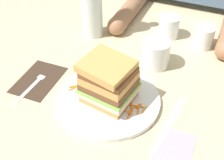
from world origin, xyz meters
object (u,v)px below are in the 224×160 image
sandwich (107,83)px  empty_tumbler_1 (203,37)px  fork (35,83)px  juice_glass (156,54)px  knife (168,125)px  napkin_pink (174,147)px  main_plate (107,101)px  empty_tumbler_0 (169,27)px  napkin_dark (39,79)px

sandwich → empty_tumbler_1: sandwich is taller
fork → juice_glass: (0.28, 0.21, 0.03)m
knife → empty_tumbler_1: size_ratio=2.84×
napkin_pink → knife: bearing=117.4°
sandwich → juice_glass: (0.07, 0.20, -0.03)m
napkin_pink → juice_glass: bearing=115.2°
main_plate → sandwich: (-0.00, 0.00, 0.06)m
sandwich → juice_glass: size_ratio=1.72×
fork → napkin_pink: fork is taller
empty_tumbler_1 → empty_tumbler_0: bearing=171.8°
empty_tumbler_1 → juice_glass: bearing=-125.8°
knife → juice_glass: 0.24m
napkin_dark → napkin_pink: 0.41m
napkin_dark → napkin_pink: same height
sandwich → empty_tumbler_0: bearing=80.7°
empty_tumbler_0 → fork: bearing=-125.5°
empty_tumbler_1 → napkin_pink: empty_tumbler_1 is taller
sandwich → napkin_pink: bearing=-19.8°
napkin_dark → juice_glass: juice_glass is taller
main_plate → empty_tumbler_1: 0.40m
main_plate → napkin_dark: 0.21m
main_plate → empty_tumbler_0: bearing=80.8°
napkin_dark → empty_tumbler_1: 0.52m
napkin_dark → empty_tumbler_0: size_ratio=2.12×
napkin_dark → empty_tumbler_0: (0.27, 0.36, 0.03)m
fork → sandwich: bearing=3.7°
napkin_dark → empty_tumbler_0: 0.45m
juice_glass → empty_tumbler_1: (0.11, 0.15, -0.00)m
fork → knife: bearing=-0.0°
main_plate → empty_tumbler_1: (0.18, 0.35, 0.03)m
napkin_pink → fork: bearing=172.2°
napkin_dark → knife: bearing=-3.4°
main_plate → fork: 0.21m
sandwich → knife: sandwich is taller
fork → juice_glass: size_ratio=2.04×
sandwich → juice_glass: sandwich is taller
knife → empty_tumbler_1: (0.01, 0.37, 0.03)m
napkin_dark → knife: same height
juice_glass → main_plate: bearing=-108.2°
juice_glass → empty_tumbler_1: juice_glass is taller
knife → napkin_pink: size_ratio=2.01×
fork → empty_tumbler_1: empty_tumbler_1 is taller
main_plate → empty_tumbler_1: size_ratio=3.72×
empty_tumbler_0 → knife: bearing=-74.8°
napkin_pink → main_plate: bearing=160.2°
knife → empty_tumbler_0: size_ratio=2.79×
knife → empty_tumbler_1: empty_tumbler_1 is taller
napkin_dark → main_plate: bearing=-2.3°
main_plate → empty_tumbler_1: bearing=63.5°
juice_glass → empty_tumbler_1: size_ratio=1.15×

